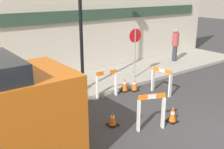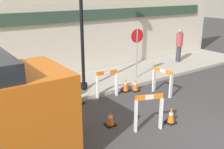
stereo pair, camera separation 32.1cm
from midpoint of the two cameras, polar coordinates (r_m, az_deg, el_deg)
ground_plane at (r=7.86m, az=23.34°, el=-13.38°), size 60.00×60.00×0.00m
sidewalk_slab at (r=11.64m, az=-1.86°, el=-1.33°), size 18.00×2.88×0.14m
storefront_facade at (r=12.35m, az=-5.93°, el=12.44°), size 18.00×0.22×5.50m
stop_sign at (r=11.47m, az=6.24°, el=6.29°), size 0.60×0.10×2.19m
barricade_0 at (r=10.33m, az=11.78°, el=-1.32°), size 0.19×0.92×1.03m
barricade_1 at (r=9.87m, az=-0.16°, el=-1.84°), size 0.86×0.28×1.04m
barricade_2 at (r=8.11m, az=-7.49°, el=-6.32°), size 0.13×0.87×1.08m
barricade_3 at (r=7.63m, az=9.19°, el=-7.93°), size 0.81×0.43×1.11m
traffic_cone_0 at (r=9.26m, az=-8.61°, el=-5.40°), size 0.30×0.30×0.55m
traffic_cone_1 at (r=8.31m, az=13.84°, el=-8.65°), size 0.30×0.30×0.52m
traffic_cone_2 at (r=10.61m, az=6.00°, el=-2.23°), size 0.30×0.30×0.55m
traffic_cone_3 at (r=10.53m, az=3.85°, el=-2.20°), size 0.30×0.30×0.60m
traffic_cone_4 at (r=9.43m, az=-6.17°, el=-4.54°), size 0.30×0.30×0.65m
traffic_cone_5 at (r=7.94m, az=0.81°, el=-9.53°), size 0.30×0.30×0.49m
person_worker at (r=8.53m, az=-13.91°, el=-2.49°), size 0.41×0.41×1.83m
person_pedestrian at (r=14.82m, az=15.03°, el=6.34°), size 0.37×0.37×1.78m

